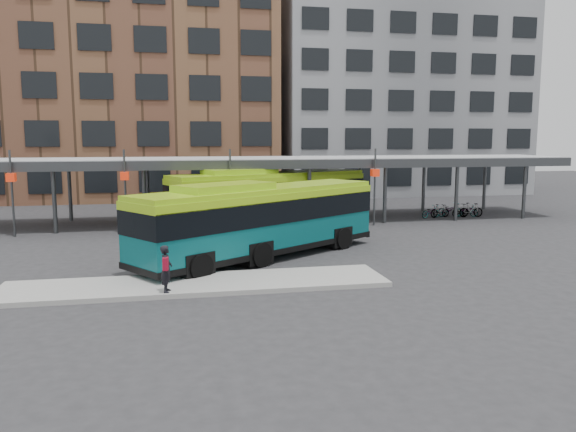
# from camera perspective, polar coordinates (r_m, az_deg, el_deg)

# --- Properties ---
(ground) EXTENTS (120.00, 120.00, 0.00)m
(ground) POSITION_cam_1_polar(r_m,az_deg,el_deg) (24.81, 3.41, -4.74)
(ground) COLOR #28282B
(ground) RESTS_ON ground
(boarding_island) EXTENTS (14.00, 3.00, 0.18)m
(boarding_island) POSITION_cam_1_polar(r_m,az_deg,el_deg) (21.09, -9.12, -6.85)
(boarding_island) COLOR gray
(boarding_island) RESTS_ON ground
(canopy) EXTENTS (40.00, 6.53, 4.80)m
(canopy) POSITION_cam_1_polar(r_m,az_deg,el_deg) (36.82, -1.81, 5.53)
(canopy) COLOR #999B9E
(canopy) RESTS_ON ground
(building_brick) EXTENTS (26.00, 14.00, 22.00)m
(building_brick) POSITION_cam_1_polar(r_m,az_deg,el_deg) (55.79, -15.74, 13.35)
(building_brick) COLOR brown
(building_brick) RESTS_ON ground
(building_grey) EXTENTS (24.00, 14.00, 20.00)m
(building_grey) POSITION_cam_1_polar(r_m,az_deg,el_deg) (59.87, 10.58, 12.15)
(building_grey) COLOR slate
(building_grey) RESTS_ON ground
(bus_front) EXTENTS (12.11, 9.46, 3.53)m
(bus_front) POSITION_cam_1_polar(r_m,az_deg,el_deg) (25.36, -2.77, -0.24)
(bus_front) COLOR #074E52
(bus_front) RESTS_ON ground
(bus_rear) EXTENTS (13.13, 7.59, 3.60)m
(bus_rear) POSITION_cam_1_polar(r_m,az_deg,el_deg) (35.25, -1.90, 2.12)
(bus_rear) COLOR #074E52
(bus_rear) RESTS_ON ground
(pedestrian) EXTENTS (0.45, 0.66, 1.63)m
(pedestrian) POSITION_cam_1_polar(r_m,az_deg,el_deg) (19.71, -12.25, -5.23)
(pedestrian) COLOR black
(pedestrian) RESTS_ON boarding_island
(bike_rack) EXTENTS (4.62, 1.27, 1.01)m
(bike_rack) POSITION_cam_1_polar(r_m,az_deg,el_deg) (40.52, 16.43, 0.54)
(bike_rack) COLOR slate
(bike_rack) RESTS_ON ground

